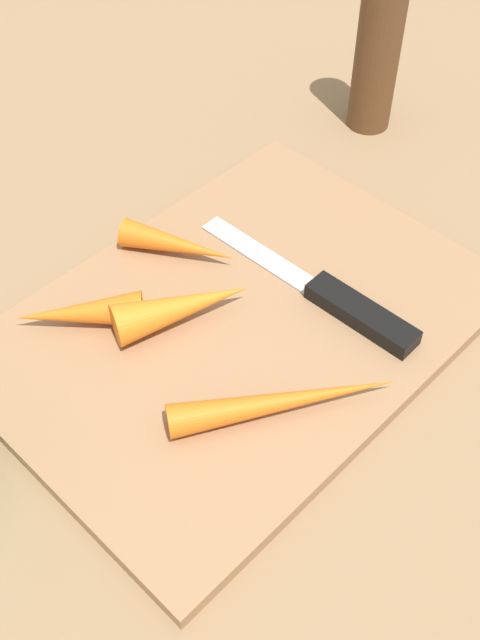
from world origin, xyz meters
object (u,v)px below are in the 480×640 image
Objects in this scene: knife at (347,305)px; carrot_longest at (285,401)px; pepper_grinder at (379,45)px; carrot_short at (178,245)px; cutting_board at (240,325)px; carrot_shortest at (79,313)px; carrot_long at (183,307)px.

knife is 1.29× the size of carrot_longest.
knife is 0.27m from pepper_grinder.
carrot_longest is at bearing -43.55° from carrot_short.
cutting_board is at bearing 98.06° from carrot_longest.
pepper_grinder reaches higher than carrot_shortest.
carrot_longest is (-0.10, -0.03, 0.01)m from knife.
carrot_short is 0.07m from carrot_long.
knife is at bearing 49.30° from carrot_longest.
carrot_longest reaches higher than knife.
carrot_shortest reaches higher than carrot_longest.
carrot_short is at bearing 105.57° from carrot_longest.
carrot_short is 0.92× the size of carrot_long.
pepper_grinder reaches higher than carrot_long.
carrot_longest is 1.67× the size of carrot_short.
pepper_grinder is (0.31, 0.17, 0.06)m from carrot_longest.
carrot_long is 0.32m from pepper_grinder.
pepper_grinder reaches higher than carrot_short.
pepper_grinder is at bearing 62.69° from carrot_longest.
carrot_shortest is at bearing -177.24° from pepper_grinder.
carrot_long is (-0.09, 0.08, 0.01)m from knife.
carrot_shortest is at bearing -113.98° from carrot_short.
carrot_long is (0.05, -0.05, 0.00)m from carrot_shortest.
cutting_board is 3.96× the size of carrot_shortest.
cutting_board is 0.08m from knife.
cutting_board is at bearing -160.73° from pepper_grinder.
carrot_longest is 0.95× the size of pepper_grinder.
cutting_board is at bearing -35.79° from carrot_short.
knife is 0.19m from carrot_shortest.
carrot_longest is at bearing 146.64° from carrot_shortest.
carrot_short is at bearing 79.72° from cutting_board.
cutting_board is 3.57× the size of carrot_long.
carrot_shortest is (-0.08, 0.08, 0.02)m from cutting_board.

